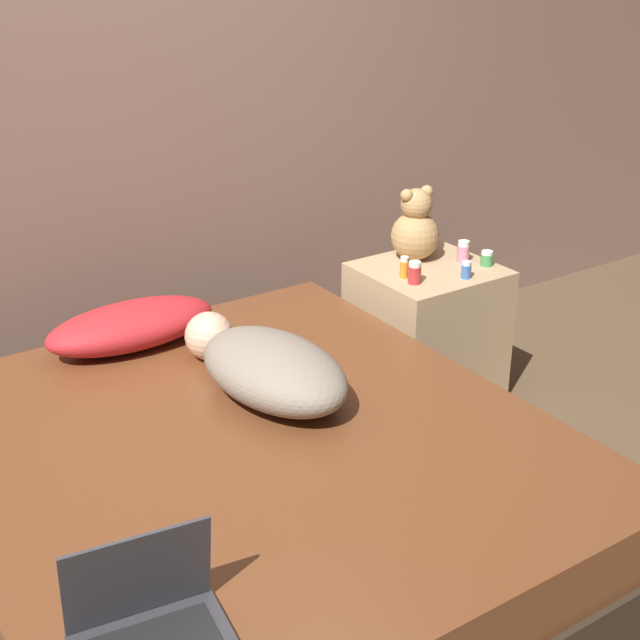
# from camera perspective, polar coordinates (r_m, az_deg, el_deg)

# --- Properties ---
(ground_plane) EXTENTS (12.00, 12.00, 0.00)m
(ground_plane) POSITION_cam_1_polar(r_m,az_deg,el_deg) (2.87, -4.27, -15.34)
(ground_plane) COLOR brown
(wall_back) EXTENTS (8.00, 0.06, 2.60)m
(wall_back) POSITION_cam_1_polar(r_m,az_deg,el_deg) (3.37, -15.58, 14.40)
(wall_back) COLOR #846656
(wall_back) RESTS_ON ground_plane
(bed) EXTENTS (1.66, 1.86, 0.46)m
(bed) POSITION_cam_1_polar(r_m,az_deg,el_deg) (2.73, -4.42, -11.60)
(bed) COLOR #2D2319
(bed) RESTS_ON ground_plane
(nightstand) EXTENTS (0.52, 0.48, 0.56)m
(nightstand) POSITION_cam_1_polar(r_m,az_deg,el_deg) (3.68, 6.80, -0.76)
(nightstand) COLOR tan
(nightstand) RESTS_ON ground_plane
(pillow) EXTENTS (0.61, 0.28, 0.15)m
(pillow) POSITION_cam_1_polar(r_m,az_deg,el_deg) (3.16, -11.97, -0.35)
(pillow) COLOR red
(pillow) RESTS_ON bed
(person_lying) EXTENTS (0.40, 0.75, 0.20)m
(person_lying) POSITION_cam_1_polar(r_m,az_deg,el_deg) (2.77, -3.40, -2.96)
(person_lying) COLOR gray
(person_lying) RESTS_ON bed
(laptop) EXTENTS (0.35, 0.27, 0.24)m
(laptop) POSITION_cam_1_polar(r_m,az_deg,el_deg) (1.94, -10.90, -18.44)
(laptop) COLOR #333338
(laptop) RESTS_ON bed
(teddy_bear) EXTENTS (0.20, 0.20, 0.30)m
(teddy_bear) POSITION_cam_1_polar(r_m,az_deg,el_deg) (3.62, 6.12, 5.86)
(teddy_bear) COLOR tan
(teddy_bear) RESTS_ON nightstand
(bottle_green) EXTENTS (0.05, 0.05, 0.06)m
(bottle_green) POSITION_cam_1_polar(r_m,az_deg,el_deg) (3.63, 10.63, 3.89)
(bottle_green) COLOR #3D8E4C
(bottle_green) RESTS_ON nightstand
(bottle_red) EXTENTS (0.05, 0.05, 0.09)m
(bottle_red) POSITION_cam_1_polar(r_m,az_deg,el_deg) (3.40, 6.08, 3.03)
(bottle_red) COLOR #B72D2D
(bottle_red) RESTS_ON nightstand
(bottle_blue) EXTENTS (0.04, 0.04, 0.07)m
(bottle_blue) POSITION_cam_1_polar(r_m,az_deg,el_deg) (3.48, 9.34, 3.18)
(bottle_blue) COLOR #3866B2
(bottle_blue) RESTS_ON nightstand
(bottle_orange) EXTENTS (0.03, 0.03, 0.09)m
(bottle_orange) POSITION_cam_1_polar(r_m,az_deg,el_deg) (3.45, 5.41, 3.37)
(bottle_orange) COLOR orange
(bottle_orange) RESTS_ON nightstand
(bottle_pink) EXTENTS (0.05, 0.05, 0.09)m
(bottle_pink) POSITION_cam_1_polar(r_m,az_deg,el_deg) (3.65, 9.16, 4.34)
(bottle_pink) COLOR pink
(bottle_pink) RESTS_ON nightstand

